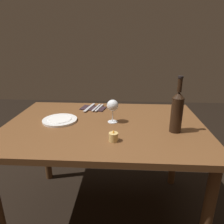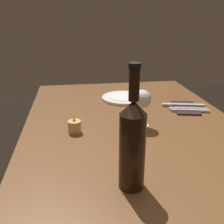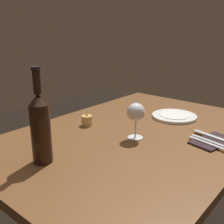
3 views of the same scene
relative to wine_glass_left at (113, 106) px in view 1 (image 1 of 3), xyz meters
name	(u,v)px [view 1 (image 1 of 3)]	position (x,y,z in m)	size (l,w,h in m)	color
ground_plane	(106,211)	(0.05, 0.03, -0.85)	(6.00, 6.00, 0.00)	black
dining_table	(105,136)	(0.05, 0.03, -0.20)	(1.30, 0.90, 0.74)	brown
wine_glass_left	(113,106)	(0.00, 0.00, 0.00)	(0.08, 0.08, 0.16)	white
wine_bottle	(177,111)	(-0.38, 0.13, 0.02)	(0.07, 0.07, 0.34)	black
votive_candle	(113,137)	(-0.02, 0.27, -0.09)	(0.05, 0.05, 0.07)	#DBB266
dinner_plate	(60,120)	(0.36, 0.00, -0.10)	(0.23, 0.23, 0.02)	white
folded_napkin	(93,108)	(0.17, -0.27, -0.11)	(0.21, 0.15, 0.01)	#2D1E23
fork_inner	(96,108)	(0.15, -0.27, -0.10)	(0.05, 0.18, 0.00)	silver
fork_outer	(99,108)	(0.12, -0.27, -0.10)	(0.05, 0.18, 0.00)	silver
table_knife	(89,107)	(0.20, -0.27, -0.10)	(0.06, 0.21, 0.00)	silver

